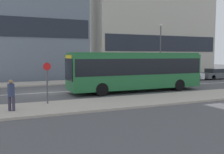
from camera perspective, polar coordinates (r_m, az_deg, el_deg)
name	(u,v)px	position (r m, az deg, el deg)	size (l,w,h in m)	color
ground_plane	(48,93)	(20.39, -14.51, -3.46)	(120.00, 120.00, 0.00)	#4F4F51
sidewalk_near	(65,107)	(14.31, -10.80, -6.70)	(44.00, 3.50, 0.13)	#B2A899
sidewalk_far	(38,83)	(26.53, -16.51, -1.43)	(44.00, 3.50, 0.13)	#B2A899
lane_centerline	(48,92)	(20.39, -14.51, -3.45)	(41.80, 0.16, 0.01)	silver
apartment_block_right_tower	(152,19)	(38.97, 9.16, 12.85)	(18.55, 6.64, 16.62)	#B7B2A3
city_bus	(136,69)	(20.40, 5.46, 1.81)	(11.09, 2.65, 3.15)	#236B38
parked_car_0	(146,76)	(27.51, 7.88, 0.22)	(4.01, 1.77, 1.45)	#A39E84
parked_car_1	(185,75)	(30.25, 16.31, 0.38)	(4.23, 1.86, 1.27)	silver
parked_car_2	(217,74)	(33.38, 22.83, 0.63)	(4.33, 1.69, 1.31)	#4C5156
pedestrian_near_stop	(11,93)	(13.59, -22.05, -3.47)	(0.34, 0.34, 1.60)	#383347
bus_stop_sign	(47,79)	(14.91, -14.61, -0.48)	(0.44, 0.12, 2.44)	#4C4C51
street_lamp	(161,45)	(30.19, 11.03, 7.16)	(0.36, 0.36, 6.50)	#4C4C51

